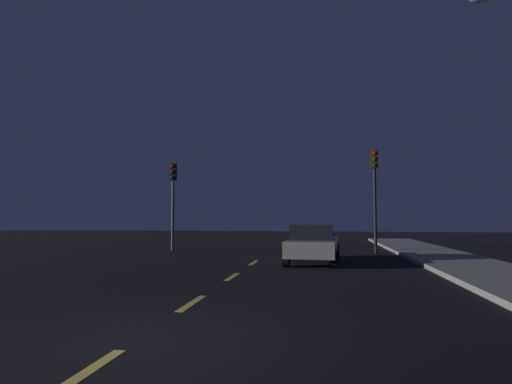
# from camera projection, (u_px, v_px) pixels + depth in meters

# --- Properties ---
(ground_plane) EXTENTS (80.00, 80.00, 0.00)m
(ground_plane) POSITION_uv_depth(u_px,v_px,m) (237.00, 274.00, 12.68)
(ground_plane) COLOR black
(sidewalk_curb_right) EXTENTS (3.00, 40.00, 0.15)m
(sidewalk_curb_right) POSITION_uv_depth(u_px,v_px,m) (503.00, 277.00, 11.50)
(sidewalk_curb_right) COLOR gray
(sidewalk_curb_right) RESTS_ON ground_plane
(lane_stripe_nearest) EXTENTS (0.16, 1.60, 0.01)m
(lane_stripe_nearest) POSITION_uv_depth(u_px,v_px,m) (85.00, 373.00, 4.59)
(lane_stripe_nearest) COLOR #EACC4C
(lane_stripe_nearest) RESTS_ON ground_plane
(lane_stripe_second) EXTENTS (0.16, 1.60, 0.01)m
(lane_stripe_second) POSITION_uv_depth(u_px,v_px,m) (192.00, 303.00, 8.34)
(lane_stripe_second) COLOR #EACC4C
(lane_stripe_second) RESTS_ON ground_plane
(lane_stripe_third) EXTENTS (0.16, 1.60, 0.01)m
(lane_stripe_third) POSITION_uv_depth(u_px,v_px,m) (232.00, 277.00, 12.08)
(lane_stripe_third) COLOR #EACC4C
(lane_stripe_third) RESTS_ON ground_plane
(lane_stripe_fourth) EXTENTS (0.16, 1.60, 0.01)m
(lane_stripe_fourth) POSITION_uv_depth(u_px,v_px,m) (254.00, 263.00, 15.83)
(lane_stripe_fourth) COLOR #EACC4C
(lane_stripe_fourth) RESTS_ON ground_plane
(traffic_signal_left) EXTENTS (0.32, 0.38, 4.56)m
(traffic_signal_left) POSITION_uv_depth(u_px,v_px,m) (173.00, 189.00, 21.84)
(traffic_signal_left) COLOR #4C4C51
(traffic_signal_left) RESTS_ON ground_plane
(traffic_signal_right) EXTENTS (0.32, 0.38, 5.00)m
(traffic_signal_right) POSITION_uv_depth(u_px,v_px,m) (375.00, 181.00, 20.25)
(traffic_signal_right) COLOR black
(traffic_signal_right) RESTS_ON ground_plane
(car_stopped_ahead) EXTENTS (2.07, 4.55, 1.46)m
(car_stopped_ahead) POSITION_uv_depth(u_px,v_px,m) (314.00, 243.00, 15.93)
(car_stopped_ahead) COLOR gray
(car_stopped_ahead) RESTS_ON ground_plane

